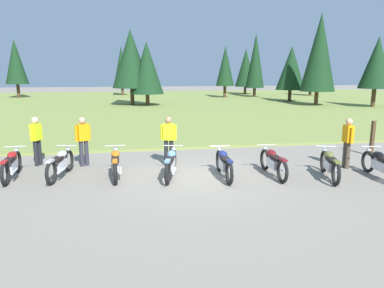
{
  "coord_description": "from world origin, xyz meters",
  "views": [
    {
      "loc": [
        -1.91,
        -10.2,
        3.14
      ],
      "look_at": [
        0.0,
        0.6,
        0.9
      ],
      "focal_mm": 32.94,
      "sensor_mm": 36.0,
      "label": 1
    }
  ],
  "objects": [
    {
      "name": "ground_plane",
      "position": [
        0.0,
        0.0,
        0.0
      ],
      "size": [
        140.0,
        140.0,
        0.0
      ],
      "primitive_type": "plane",
      "color": "gray"
    },
    {
      "name": "grass_moorland",
      "position": [
        0.0,
        25.85,
        0.05
      ],
      "size": [
        80.0,
        44.0,
        0.1
      ],
      "primitive_type": "cube",
      "color": "olive",
      "rests_on": "ground"
    },
    {
      "name": "forest_treeline",
      "position": [
        4.87,
        27.68,
        4.12
      ],
      "size": [
        46.08,
        23.19,
        8.38
      ],
      "color": "#47331E",
      "rests_on": "ground"
    },
    {
      "name": "motorcycle_red",
      "position": [
        -5.46,
        0.77,
        0.44
      ],
      "size": [
        0.62,
        2.1,
        0.88
      ],
      "color": "black",
      "rests_on": "ground"
    },
    {
      "name": "motorcycle_silver",
      "position": [
        -4.03,
        0.64,
        0.44
      ],
      "size": [
        0.67,
        2.08,
        0.88
      ],
      "color": "black",
      "rests_on": "ground"
    },
    {
      "name": "motorcycle_orange",
      "position": [
        -2.39,
        0.36,
        0.44
      ],
      "size": [
        0.62,
        2.1,
        0.88
      ],
      "color": "black",
      "rests_on": "ground"
    },
    {
      "name": "motorcycle_sky_blue",
      "position": [
        -0.74,
        0.06,
        0.44
      ],
      "size": [
        0.76,
        2.06,
        0.88
      ],
      "color": "black",
      "rests_on": "ground"
    },
    {
      "name": "motorcycle_navy",
      "position": [
        0.83,
        -0.24,
        0.44
      ],
      "size": [
        0.62,
        2.1,
        0.88
      ],
      "color": "black",
      "rests_on": "ground"
    },
    {
      "name": "motorcycle_maroon",
      "position": [
        2.36,
        -0.34,
        0.44
      ],
      "size": [
        0.62,
        2.1,
        0.88
      ],
      "color": "black",
      "rests_on": "ground"
    },
    {
      "name": "motorcycle_olive",
      "position": [
        3.94,
        -0.86,
        0.44
      ],
      "size": [
        0.83,
        2.04,
        0.88
      ],
      "color": "black",
      "rests_on": "ground"
    },
    {
      "name": "motorcycle_black",
      "position": [
        5.43,
        -1.16,
        0.44
      ],
      "size": [
        0.62,
        2.1,
        0.88
      ],
      "color": "black",
      "rests_on": "ground"
    },
    {
      "name": "rider_checking_bike",
      "position": [
        -3.5,
        1.91,
        0.95
      ],
      "size": [
        0.49,
        0.37,
        1.67
      ],
      "color": "#2D2D38",
      "rests_on": "ground"
    },
    {
      "name": "rider_near_row_end",
      "position": [
        -5.06,
        2.26,
        0.95
      ],
      "size": [
        0.35,
        0.51,
        1.67
      ],
      "color": "black",
      "rests_on": "ground"
    },
    {
      "name": "rider_in_hivis_vest",
      "position": [
        -0.65,
        1.53,
        0.95
      ],
      "size": [
        0.54,
        0.28,
        1.67
      ],
      "color": "black",
      "rests_on": "ground"
    },
    {
      "name": "rider_with_back_turned",
      "position": [
        5.13,
        0.12,
        0.95
      ],
      "size": [
        0.25,
        0.55,
        1.67
      ],
      "color": "#4C4233",
      "rests_on": "ground"
    },
    {
      "name": "trail_marker_post",
      "position": [
        7.14,
        1.56,
        0.67
      ],
      "size": [
        0.12,
        0.12,
        1.34
      ],
      "primitive_type": "cube",
      "color": "#47331E",
      "rests_on": "ground"
    }
  ]
}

